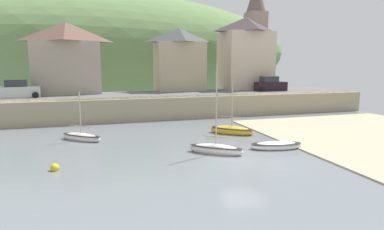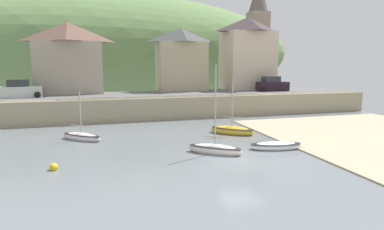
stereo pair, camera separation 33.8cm
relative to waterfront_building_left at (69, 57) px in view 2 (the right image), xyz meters
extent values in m
cube|color=slate|center=(11.65, -25.20, -6.80)|extent=(48.00, 40.00, 0.06)
cube|color=tan|center=(11.65, -8.20, -5.57)|extent=(48.00, 2.40, 2.40)
cube|color=#606060|center=(11.65, -4.50, -4.42)|extent=(48.00, 9.00, 0.10)
ellipsoid|color=#688A50|center=(6.24, 30.00, 1.52)|extent=(80.00, 44.00, 23.68)
cube|color=#A19583|center=(0.00, 0.00, -1.25)|extent=(7.70, 5.57, 6.23)
pyramid|color=brown|center=(0.00, 0.00, 3.04)|extent=(8.00, 5.87, 2.35)
cube|color=tan|center=(14.15, 0.00, -1.16)|extent=(6.35, 4.37, 6.41)
pyramid|color=#4C4E4D|center=(14.15, 0.00, 2.97)|extent=(6.65, 4.67, 1.85)
cube|color=beige|center=(23.90, 0.00, -0.37)|extent=(6.69, 5.50, 7.99)
pyramid|color=#45383C|center=(23.90, 0.00, 4.65)|extent=(6.99, 5.80, 2.04)
cube|color=gray|center=(27.46, 4.00, 1.35)|extent=(2.80, 2.80, 11.44)
ellipsoid|color=silver|center=(1.77, -16.36, -6.56)|extent=(3.47, 3.20, 0.76)
ellipsoid|color=black|center=(1.77, -16.36, -6.35)|extent=(3.40, 3.13, 0.12)
cylinder|color=#B2A893|center=(1.77, -16.36, -4.54)|extent=(0.09, 0.09, 3.29)
cylinder|color=gray|center=(1.77, -16.36, -5.62)|extent=(1.73, 1.52, 0.07)
ellipsoid|color=white|center=(15.26, -23.11, -6.58)|extent=(3.99, 1.98, 0.68)
ellipsoid|color=black|center=(15.26, -23.11, -6.39)|extent=(3.91, 1.95, 0.12)
ellipsoid|color=gold|center=(14.23, -17.57, -6.52)|extent=(3.80, 3.56, 0.90)
ellipsoid|color=black|center=(14.23, -17.57, -6.28)|extent=(3.72, 3.49, 0.12)
cylinder|color=#B2A893|center=(14.23, -17.57, -4.09)|extent=(0.09, 0.09, 3.96)
cylinder|color=gray|center=(14.23, -17.57, -5.30)|extent=(1.58, 1.40, 0.07)
ellipsoid|color=silver|center=(10.65, -23.06, -6.54)|extent=(3.63, 3.11, 0.85)
ellipsoid|color=black|center=(10.65, -23.06, -6.30)|extent=(3.56, 3.05, 0.12)
cylinder|color=#B2A893|center=(10.65, -23.06, -3.44)|extent=(0.09, 0.09, 5.34)
cylinder|color=gray|center=(10.65, -23.06, -5.61)|extent=(1.55, 1.21, 0.07)
cube|color=#B0BBB6|center=(-4.70, -4.50, -3.77)|extent=(4.25, 2.10, 1.20)
cube|color=#282D33|center=(-4.95, -4.50, -2.82)|extent=(2.24, 1.70, 0.80)
cylinder|color=black|center=(-3.05, -3.70, -4.05)|extent=(0.64, 0.22, 0.64)
cylinder|color=black|center=(-3.05, -5.30, -4.05)|extent=(0.64, 0.22, 0.64)
cylinder|color=black|center=(-6.35, -3.70, -4.05)|extent=(0.64, 0.22, 0.64)
cylinder|color=black|center=(-6.35, -5.30, -4.05)|extent=(0.64, 0.22, 0.64)
cube|color=black|center=(25.51, -4.50, -3.77)|extent=(4.16, 1.86, 1.20)
cube|color=#282D33|center=(25.26, -4.50, -2.82)|extent=(2.16, 1.58, 0.80)
cylinder|color=black|center=(27.16, -3.70, -4.05)|extent=(0.64, 0.22, 0.64)
cylinder|color=black|center=(27.16, -5.30, -4.05)|extent=(0.64, 0.22, 0.64)
cylinder|color=black|center=(23.86, -3.70, -4.05)|extent=(0.64, 0.22, 0.64)
cylinder|color=black|center=(23.86, -5.30, -4.05)|extent=(0.64, 0.22, 0.64)
sphere|color=yellow|center=(0.54, -23.73, -6.62)|extent=(0.51, 0.51, 0.51)
camera|label=1|loc=(2.85, -43.25, -0.68)|focal=30.64mm
camera|label=2|loc=(3.18, -43.34, -0.68)|focal=30.64mm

